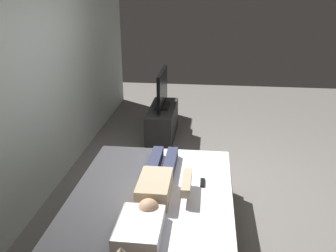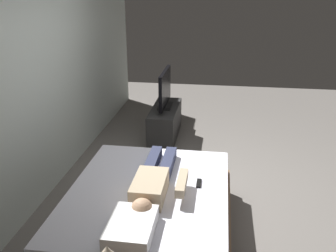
{
  "view_description": "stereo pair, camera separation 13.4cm",
  "coord_description": "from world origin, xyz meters",
  "px_view_note": "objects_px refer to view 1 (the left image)",
  "views": [
    {
      "loc": [
        -3.68,
        -0.03,
        2.32
      ],
      "look_at": [
        0.42,
        0.45,
        0.69
      ],
      "focal_mm": 38.77,
      "sensor_mm": 36.0,
      "label": 1
    },
    {
      "loc": [
        -3.67,
        -0.16,
        2.32
      ],
      "look_at": [
        0.42,
        0.45,
        0.69
      ],
      "focal_mm": 38.77,
      "sensor_mm": 36.0,
      "label": 2
    }
  ],
  "objects_px": {
    "pillow": "(139,228)",
    "tv": "(162,90)",
    "person": "(158,182)",
    "tv_stand": "(162,122)",
    "bed": "(153,216)",
    "remote": "(203,183)"
  },
  "relations": [
    {
      "from": "pillow",
      "to": "tv",
      "type": "relative_size",
      "value": 0.55
    },
    {
      "from": "pillow",
      "to": "person",
      "type": "distance_m",
      "value": 0.67
    },
    {
      "from": "tv_stand",
      "to": "bed",
      "type": "bearing_deg",
      "value": -174.66
    },
    {
      "from": "person",
      "to": "tv_stand",
      "type": "bearing_deg",
      "value": 6.59
    },
    {
      "from": "bed",
      "to": "person",
      "type": "bearing_deg",
      "value": -60.9
    },
    {
      "from": "pillow",
      "to": "tv",
      "type": "xyz_separation_m",
      "value": [
        3.14,
        0.23,
        0.18
      ]
    },
    {
      "from": "pillow",
      "to": "tv_stand",
      "type": "height_order",
      "value": "pillow"
    },
    {
      "from": "bed",
      "to": "tv_stand",
      "type": "xyz_separation_m",
      "value": [
        2.5,
        0.23,
        -0.01
      ]
    },
    {
      "from": "bed",
      "to": "person",
      "type": "height_order",
      "value": "person"
    },
    {
      "from": "tv",
      "to": "tv_stand",
      "type": "bearing_deg",
      "value": 180.0
    },
    {
      "from": "bed",
      "to": "tv_stand",
      "type": "height_order",
      "value": "bed"
    },
    {
      "from": "person",
      "to": "tv_stand",
      "type": "height_order",
      "value": "person"
    },
    {
      "from": "person",
      "to": "remote",
      "type": "xyz_separation_m",
      "value": [
        0.15,
        -0.4,
        -0.07
      ]
    },
    {
      "from": "bed",
      "to": "person",
      "type": "xyz_separation_m",
      "value": [
        0.03,
        -0.05,
        0.36
      ]
    },
    {
      "from": "pillow",
      "to": "tv_stand",
      "type": "relative_size",
      "value": 0.44
    },
    {
      "from": "pillow",
      "to": "bed",
      "type": "bearing_deg",
      "value": 0.0
    },
    {
      "from": "tv_stand",
      "to": "tv",
      "type": "height_order",
      "value": "tv"
    },
    {
      "from": "person",
      "to": "remote",
      "type": "relative_size",
      "value": 8.4
    },
    {
      "from": "bed",
      "to": "tv_stand",
      "type": "bearing_deg",
      "value": 5.34
    },
    {
      "from": "pillow",
      "to": "person",
      "type": "xyz_separation_m",
      "value": [
        0.66,
        -0.05,
        0.02
      ]
    },
    {
      "from": "bed",
      "to": "pillow",
      "type": "relative_size",
      "value": 3.98
    },
    {
      "from": "remote",
      "to": "tv",
      "type": "distance_m",
      "value": 2.44
    }
  ]
}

